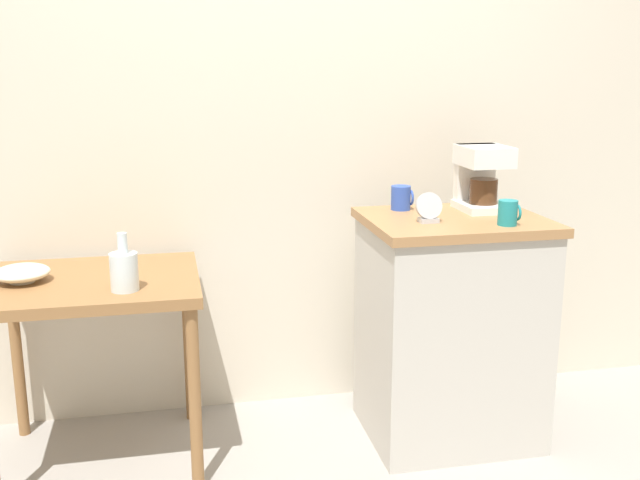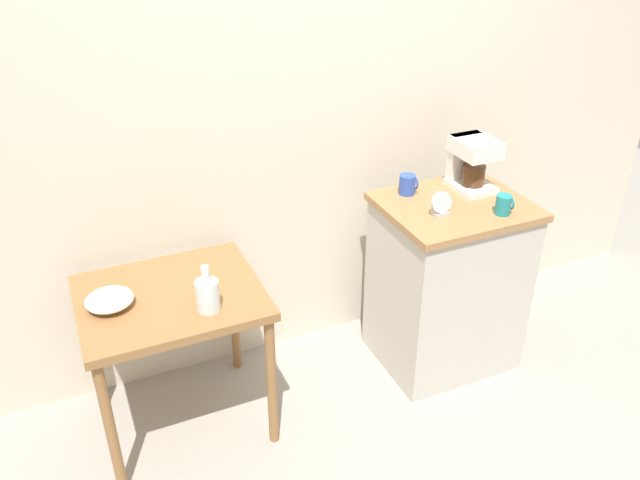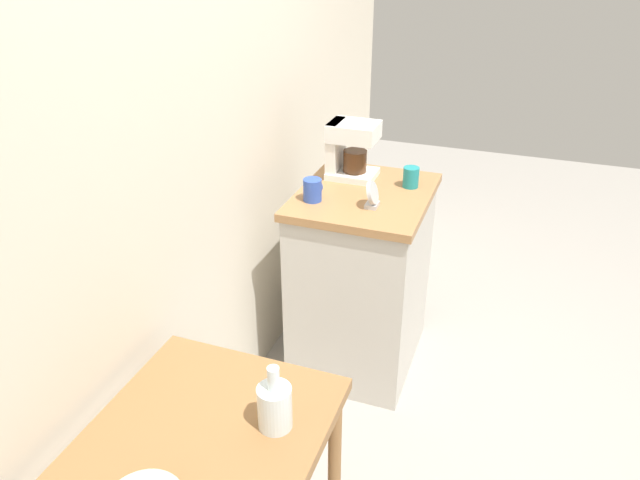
# 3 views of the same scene
# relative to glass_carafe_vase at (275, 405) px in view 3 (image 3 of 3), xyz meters

# --- Properties ---
(ground_plane) EXTENTS (8.00, 8.00, 0.00)m
(ground_plane) POSITION_rel_glass_carafe_vase_xyz_m (0.62, 0.10, -0.80)
(ground_plane) COLOR gray
(back_wall) EXTENTS (4.40, 0.10, 2.80)m
(back_wall) POSITION_rel_glass_carafe_vase_xyz_m (0.72, 0.60, 0.60)
(back_wall) COLOR beige
(back_wall) RESTS_ON ground_plane
(wooden_table) EXTENTS (0.76, 0.64, 0.73)m
(wooden_table) POSITION_rel_glass_carafe_vase_xyz_m (-0.12, 0.17, -0.17)
(wooden_table) COLOR olive
(wooden_table) RESTS_ON ground_plane
(kitchen_counter) EXTENTS (0.68, 0.57, 0.91)m
(kitchen_counter) POSITION_rel_glass_carafe_vase_xyz_m (1.24, 0.11, -0.34)
(kitchen_counter) COLOR #BCB7AD
(kitchen_counter) RESTS_ON ground_plane
(glass_carafe_vase) EXTENTS (0.10, 0.10, 0.20)m
(glass_carafe_vase) POSITION_rel_glass_carafe_vase_xyz_m (0.00, 0.00, 0.00)
(glass_carafe_vase) COLOR silver
(glass_carafe_vase) RESTS_ON wooden_table
(coffee_maker) EXTENTS (0.18, 0.22, 0.26)m
(coffee_maker) POSITION_rel_glass_carafe_vase_xyz_m (1.40, 0.24, 0.25)
(coffee_maker) COLOR white
(coffee_maker) RESTS_ON kitchen_counter
(mug_blue) EXTENTS (0.09, 0.08, 0.10)m
(mug_blue) POSITION_rel_glass_carafe_vase_xyz_m (1.09, 0.29, 0.16)
(mug_blue) COLOR #2D4CAD
(mug_blue) RESTS_ON kitchen_counter
(mug_dark_teal) EXTENTS (0.08, 0.07, 0.09)m
(mug_dark_teal) POSITION_rel_glass_carafe_vase_xyz_m (1.38, -0.07, 0.16)
(mug_dark_teal) COLOR teal
(mug_dark_teal) RESTS_ON kitchen_counter
(table_clock) EXTENTS (0.10, 0.05, 0.11)m
(table_clock) POSITION_rel_glass_carafe_vase_xyz_m (1.11, 0.04, 0.16)
(table_clock) COLOR #B2B5BA
(table_clock) RESTS_ON kitchen_counter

